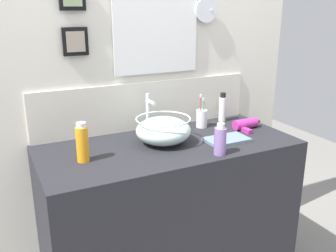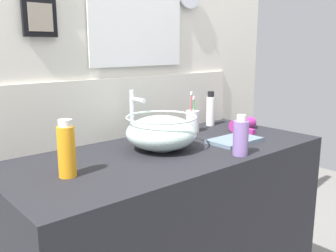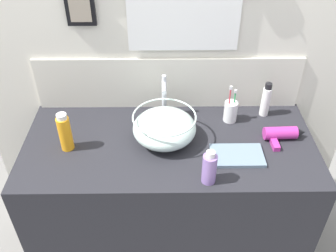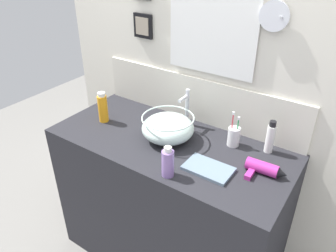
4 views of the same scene
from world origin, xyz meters
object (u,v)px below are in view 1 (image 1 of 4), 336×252
at_px(faucet, 149,111).
at_px(soap_dispenser, 220,140).
at_px(spray_bottle, 223,108).
at_px(hand_towel, 227,140).
at_px(hair_drier, 247,124).
at_px(toothbrush_cup, 202,118).
at_px(lotion_bottle, 82,143).
at_px(glass_bowl_sink, 163,130).

relative_size(faucet, soap_dispenser, 1.43).
bearing_deg(spray_bottle, hand_towel, -120.19).
xyz_separation_m(hair_drier, hand_towel, (-0.23, -0.12, -0.02)).
distance_m(faucet, spray_bottle, 0.51).
xyz_separation_m(toothbrush_cup, soap_dispenser, (-0.15, -0.41, 0.02)).
relative_size(hair_drier, hand_towel, 0.85).
distance_m(lotion_bottle, hand_towel, 0.77).
relative_size(hair_drier, soap_dispenser, 1.24).
distance_m(glass_bowl_sink, hand_towel, 0.35).
relative_size(faucet, lotion_bottle, 1.21).
distance_m(glass_bowl_sink, hair_drier, 0.56).
distance_m(hair_drier, soap_dispenser, 0.46).
distance_m(faucet, hair_drier, 0.59).
xyz_separation_m(toothbrush_cup, hand_towel, (-0.01, -0.27, -0.05)).
height_order(faucet, lotion_bottle, faucet).
bearing_deg(faucet, hair_drier, -18.78).
relative_size(glass_bowl_sink, spray_bottle, 1.59).
relative_size(faucet, spray_bottle, 1.25).
relative_size(glass_bowl_sink, lotion_bottle, 1.53).
xyz_separation_m(faucet, soap_dispenser, (0.18, -0.46, -0.06)).
relative_size(faucet, hand_towel, 0.98).
xyz_separation_m(glass_bowl_sink, hair_drier, (0.55, 0.00, -0.04)).
distance_m(toothbrush_cup, spray_bottle, 0.19).
height_order(glass_bowl_sink, hair_drier, glass_bowl_sink).
bearing_deg(toothbrush_cup, lotion_bottle, -165.31).
height_order(faucet, soap_dispenser, faucet).
relative_size(lotion_bottle, spray_bottle, 1.03).
bearing_deg(soap_dispenser, hair_drier, 35.53).
bearing_deg(soap_dispenser, toothbrush_cup, 70.44).
relative_size(toothbrush_cup, lotion_bottle, 1.07).
bearing_deg(hair_drier, soap_dispenser, -144.47).
relative_size(toothbrush_cup, soap_dispenser, 1.27).
xyz_separation_m(glass_bowl_sink, hand_towel, (0.32, -0.12, -0.06)).
bearing_deg(soap_dispenser, faucet, 111.54).
bearing_deg(glass_bowl_sink, soap_dispenser, -55.74).
bearing_deg(lotion_bottle, hair_drier, 3.14).
relative_size(faucet, toothbrush_cup, 1.13).
bearing_deg(lotion_bottle, faucet, 28.84).
relative_size(spray_bottle, soap_dispenser, 1.15).
xyz_separation_m(soap_dispenser, hand_towel, (0.14, 0.14, -0.06)).
relative_size(spray_bottle, hand_towel, 0.78).
bearing_deg(toothbrush_cup, faucet, 172.74).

